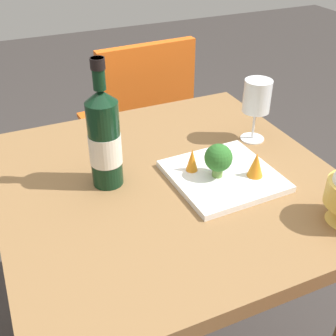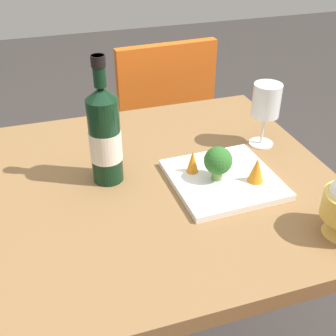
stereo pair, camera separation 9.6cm
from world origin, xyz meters
name	(u,v)px [view 1 (the left image)]	position (x,y,z in m)	size (l,w,h in m)	color
dining_table	(168,207)	(0.00, 0.00, 0.63)	(0.82, 0.82, 0.73)	olive
chair_near_window	(141,114)	(-0.21, -0.75, 0.53)	(0.42, 0.42, 0.85)	orange
wine_bottle	(104,139)	(0.14, -0.04, 0.85)	(0.08, 0.08, 0.31)	black
wine_glass	(257,98)	(-0.30, -0.08, 0.86)	(0.08, 0.08, 0.18)	white
serving_plate	(223,176)	(-0.12, 0.06, 0.73)	(0.26, 0.26, 0.02)	white
broccoli_floret	(218,158)	(-0.10, 0.06, 0.79)	(0.07, 0.07, 0.09)	#729E4C
carrot_garnish_left	(256,165)	(-0.19, 0.10, 0.77)	(0.04, 0.04, 0.06)	orange
carrot_garnish_right	(192,160)	(-0.06, 0.01, 0.77)	(0.03, 0.03, 0.06)	orange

